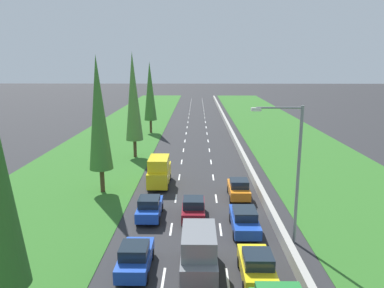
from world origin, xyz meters
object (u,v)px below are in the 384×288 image
at_px(yellow_van_left_lane, 159,171).
at_px(poplar_tree_third, 133,97).
at_px(poplar_tree_fourth, 150,91).
at_px(grey_van_centre_lane, 199,253).
at_px(orange_hatchback_right_lane, 239,189).
at_px(yellow_hatchback_right_lane, 257,266).
at_px(street_light_mast, 293,165).
at_px(poplar_tree_second, 99,114).
at_px(maroon_hatchback_centre_lane, 193,208).
at_px(blue_hatchback_left_lane, 135,258).
at_px(blue_sedan_right_lane, 244,220).
at_px(blue_hatchback_left_lane_third, 150,208).

distance_m(yellow_van_left_lane, poplar_tree_third, 13.04).
bearing_deg(yellow_van_left_lane, poplar_tree_fourth, 98.79).
xyz_separation_m(grey_van_centre_lane, orange_hatchback_right_lane, (3.52, 12.05, -0.56)).
height_order(yellow_hatchback_right_lane, poplar_tree_third, poplar_tree_third).
xyz_separation_m(poplar_tree_fourth, street_light_mast, (13.80, -38.26, -1.71)).
bearing_deg(poplar_tree_fourth, poplar_tree_second, -91.63).
distance_m(maroon_hatchback_centre_lane, blue_hatchback_left_lane, 7.80).
relative_size(blue_sedan_right_lane, poplar_tree_fourth, 0.38).
xyz_separation_m(poplar_tree_second, poplar_tree_third, (0.86, 12.68, 0.31)).
relative_size(maroon_hatchback_centre_lane, poplar_tree_second, 0.32).
relative_size(blue_hatchback_left_lane_third, yellow_van_left_lane, 0.80).
xyz_separation_m(blue_sedan_right_lane, street_light_mast, (2.71, -1.65, 4.42)).
bearing_deg(blue_hatchback_left_lane_third, blue_hatchback_left_lane, -89.13).
bearing_deg(blue_sedan_right_lane, street_light_mast, -31.34).
distance_m(maroon_hatchback_centre_lane, poplar_tree_fourth, 36.02).
relative_size(blue_sedan_right_lane, street_light_mast, 0.50).
distance_m(yellow_hatchback_right_lane, maroon_hatchback_centre_lane, 8.65).
height_order(blue_sedan_right_lane, poplar_tree_second, poplar_tree_second).
height_order(blue_sedan_right_lane, blue_hatchback_left_lane_third, blue_hatchback_left_lane_third).
xyz_separation_m(grey_van_centre_lane, yellow_van_left_lane, (-3.72, 15.28, 0.00)).
bearing_deg(orange_hatchback_right_lane, poplar_tree_third, 129.06).
bearing_deg(maroon_hatchback_centre_lane, grey_van_centre_lane, -87.20).
bearing_deg(yellow_hatchback_right_lane, maroon_hatchback_centre_lane, 113.73).
xyz_separation_m(orange_hatchback_right_lane, poplar_tree_second, (-12.23, 1.32, 6.34)).
relative_size(maroon_hatchback_centre_lane, blue_sedan_right_lane, 0.87).
xyz_separation_m(yellow_hatchback_right_lane, blue_sedan_right_lane, (0.10, 6.00, -0.02)).
bearing_deg(grey_van_centre_lane, blue_sedan_right_lane, 60.47).
bearing_deg(street_light_mast, yellow_hatchback_right_lane, -122.78).
xyz_separation_m(yellow_hatchback_right_lane, poplar_tree_third, (-10.96, 26.40, 6.65)).
distance_m(blue_hatchback_left_lane, poplar_tree_fourth, 42.48).
xyz_separation_m(poplar_tree_third, street_light_mast, (13.76, -22.05, -2.25)).
relative_size(grey_van_centre_lane, blue_hatchback_left_lane, 1.26).
xyz_separation_m(yellow_hatchback_right_lane, blue_hatchback_left_lane_third, (-6.78, 8.02, 0.00)).
bearing_deg(poplar_tree_third, blue_sedan_right_lane, -61.55).
height_order(yellow_van_left_lane, street_light_mast, street_light_mast).
xyz_separation_m(yellow_van_left_lane, poplar_tree_second, (-4.99, -1.91, 5.78)).
height_order(maroon_hatchback_centre_lane, street_light_mast, street_light_mast).
bearing_deg(poplar_tree_fourth, orange_hatchback_right_lane, -69.31).
relative_size(blue_hatchback_left_lane, blue_sedan_right_lane, 0.87).
height_order(yellow_hatchback_right_lane, blue_sedan_right_lane, yellow_hatchback_right_lane).
height_order(grey_van_centre_lane, blue_hatchback_left_lane, grey_van_centre_lane).
height_order(blue_hatchback_left_lane_third, street_light_mast, street_light_mast).
distance_m(blue_sedan_right_lane, orange_hatchback_right_lane, 6.40).
distance_m(blue_hatchback_left_lane_third, poplar_tree_third, 19.99).
height_order(grey_van_centre_lane, orange_hatchback_right_lane, grey_van_centre_lane).
xyz_separation_m(yellow_hatchback_right_lane, maroon_hatchback_centre_lane, (-3.48, 7.91, 0.00)).
xyz_separation_m(yellow_van_left_lane, street_light_mast, (9.63, -11.28, 3.83)).
relative_size(maroon_hatchback_centre_lane, street_light_mast, 0.43).
height_order(grey_van_centre_lane, poplar_tree_second, poplar_tree_second).
bearing_deg(blue_sedan_right_lane, orange_hatchback_right_lane, 87.19).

